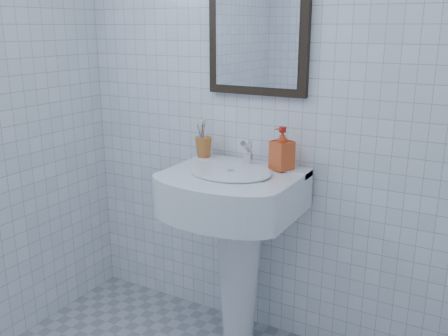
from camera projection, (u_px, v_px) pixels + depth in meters
The scene contains 6 objects.
wall_back at pixel (276, 93), 2.34m from camera, with size 2.20×0.02×2.50m, color white.
washbasin at pixel (237, 229), 2.38m from camera, with size 0.60×0.44×0.93m.
faucet at pixel (248, 154), 2.37m from camera, with size 0.05×0.11×0.12m.
toothbrush_cup at pixel (204, 147), 2.50m from camera, with size 0.08×0.08×0.10m, color #BD6628, non-canonical shape.
soap_dispenser at pixel (282, 148), 2.28m from camera, with size 0.09×0.09×0.20m, color red.
wall_mirror at pixel (258, 27), 2.28m from camera, with size 0.50×0.04×0.62m.
Camera 1 is at (0.94, -0.96, 1.56)m, focal length 40.00 mm.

